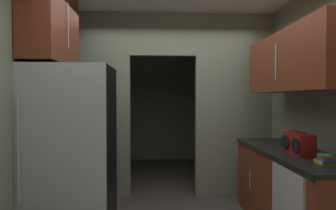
{
  "coord_description": "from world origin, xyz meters",
  "views": [
    {
      "loc": [
        -0.24,
        -2.74,
        1.47
      ],
      "look_at": [
        -0.06,
        0.94,
        1.38
      ],
      "focal_mm": 29.65,
      "sensor_mm": 36.0,
      "label": 1
    }
  ],
  "objects": [
    {
      "name": "kitchen_partition",
      "position": [
        0.04,
        1.43,
        1.47
      ],
      "size": [
        3.07,
        0.12,
        2.74
      ],
      "color": "gray",
      "rests_on": "ground"
    },
    {
      "name": "upper_cabinet_counterside",
      "position": [
        1.22,
        0.14,
        1.86
      ],
      "size": [
        0.36,
        1.68,
        0.63
      ],
      "color": "maroon"
    },
    {
      "name": "adjoining_room_shell",
      "position": [
        0.0,
        3.16,
        1.37
      ],
      "size": [
        3.07,
        2.56,
        2.74
      ],
      "color": "gray",
      "rests_on": "ground"
    },
    {
      "name": "boombox",
      "position": [
        1.19,
        -0.07,
        1.02
      ],
      "size": [
        0.18,
        0.35,
        0.24
      ],
      "color": "maroon",
      "rests_on": "lower_cabinet_run"
    },
    {
      "name": "lower_cabinet_run",
      "position": [
        1.22,
        0.14,
        0.46
      ],
      "size": [
        0.62,
        1.87,
        0.91
      ],
      "color": "maroon",
      "rests_on": "ground"
    },
    {
      "name": "upper_cabinet_fridgeside",
      "position": [
        -1.36,
        0.33,
        2.28
      ],
      "size": [
        0.36,
        0.94,
        0.88
      ],
      "color": "maroon"
    },
    {
      "name": "book_stack",
      "position": [
        1.22,
        -0.46,
        0.95
      ],
      "size": [
        0.13,
        0.15,
        0.08
      ],
      "color": "gold",
      "rests_on": "lower_cabinet_run"
    },
    {
      "name": "refrigerator",
      "position": [
        -1.12,
        0.23,
        0.9
      ],
      "size": [
        0.86,
        0.75,
        1.8
      ],
      "color": "black",
      "rests_on": "ground"
    }
  ]
}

